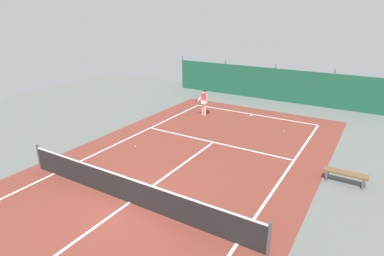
{
  "coord_description": "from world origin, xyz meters",
  "views": [
    {
      "loc": [
        6.87,
        -7.11,
        6.37
      ],
      "look_at": [
        -0.79,
        5.58,
        0.9
      ],
      "focal_mm": 29.8,
      "sensor_mm": 36.0,
      "label": 1
    }
  ],
  "objects": [
    {
      "name": "tennis_ball_midcourt",
      "position": [
        2.67,
        9.83,
        0.03
      ],
      "size": [
        0.07,
        0.07,
        0.07
      ],
      "primitive_type": "sphere",
      "color": "#CCDB33",
      "rests_on": "ground"
    },
    {
      "name": "tennis_player",
      "position": [
        -2.65,
        10.13,
        0.96
      ],
      "size": [
        0.81,
        0.68,
        1.64
      ],
      "rotation": [
        0.0,
        0.0,
        2.88
      ],
      "color": "beige",
      "rests_on": "ground"
    },
    {
      "name": "parked_car",
      "position": [
        -0.47,
        18.35,
        0.84
      ],
      "size": [
        2.04,
        4.21,
        1.68
      ],
      "rotation": [
        0.0,
        0.0,
        0.01
      ],
      "color": "silver",
      "rests_on": "ground"
    },
    {
      "name": "court_surface",
      "position": [
        0.0,
        0.0,
        0.0
      ],
      "size": [
        11.02,
        26.6,
        0.01
      ],
      "color": "brown",
      "rests_on": "ground"
    },
    {
      "name": "tennis_net",
      "position": [
        0.0,
        0.0,
        0.51
      ],
      "size": [
        10.12,
        0.1,
        1.1
      ],
      "color": "black",
      "rests_on": "ground"
    },
    {
      "name": "tennis_ball_near_player",
      "position": [
        -3.04,
        3.87,
        0.03
      ],
      "size": [
        0.07,
        0.07,
        0.07
      ],
      "primitive_type": "sphere",
      "color": "#CCDB33",
      "rests_on": "ground"
    },
    {
      "name": "courtside_bench",
      "position": [
        6.31,
        5.37,
        0.37
      ],
      "size": [
        1.6,
        0.4,
        0.49
      ],
      "color": "brown",
      "rests_on": "ground"
    },
    {
      "name": "ground_plane",
      "position": [
        0.0,
        0.0,
        0.0
      ],
      "size": [
        36.0,
        36.0,
        0.0
      ],
      "primitive_type": "plane",
      "color": "slate"
    },
    {
      "name": "back_fence",
      "position": [
        -0.0,
        16.57,
        0.67
      ],
      "size": [
        16.3,
        0.98,
        2.7
      ],
      "color": "#195138",
      "rests_on": "ground"
    }
  ]
}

